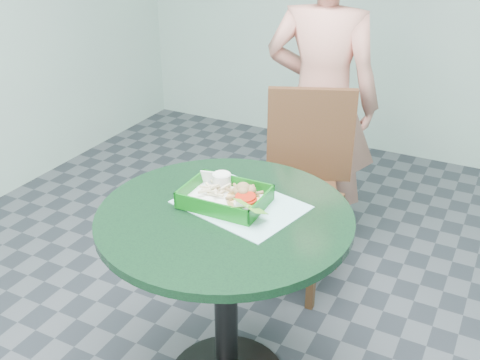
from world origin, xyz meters
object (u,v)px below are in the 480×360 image
at_px(diner_person, 322,95).
at_px(crab_sandwich, 243,198).
at_px(food_basket, 225,205).
at_px(cafe_table, 225,259).
at_px(sauce_ramekin, 222,183).
at_px(dining_chair, 301,175).

distance_m(diner_person, crab_sandwich, 1.07).
bearing_deg(diner_person, food_basket, 86.68).
bearing_deg(diner_person, crab_sandwich, 89.94).
distance_m(food_basket, crab_sandwich, 0.07).
bearing_deg(crab_sandwich, cafe_table, -115.35).
height_order(food_basket, sauce_ramekin, sauce_ramekin).
bearing_deg(sauce_ramekin, diner_person, 89.56).
xyz_separation_m(dining_chair, crab_sandwich, (0.08, -0.75, 0.27)).
bearing_deg(crab_sandwich, sauce_ramekin, 152.15).
relative_size(dining_chair, food_basket, 3.31).
height_order(dining_chair, food_basket, dining_chair).
xyz_separation_m(cafe_table, sauce_ramekin, (-0.08, 0.13, 0.22)).
relative_size(cafe_table, diner_person, 0.52).
height_order(dining_chair, diner_person, diner_person).
bearing_deg(sauce_ramekin, dining_chair, 87.02).
xyz_separation_m(cafe_table, dining_chair, (-0.04, 0.83, -0.05)).
bearing_deg(food_basket, dining_chair, 91.37).
bearing_deg(food_basket, cafe_table, -62.52).
relative_size(food_basket, crab_sandwich, 2.46).
distance_m(crab_sandwich, sauce_ramekin, 0.13).
bearing_deg(dining_chair, sauce_ramekin, -115.63).
xyz_separation_m(dining_chair, food_basket, (0.02, -0.77, 0.24)).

